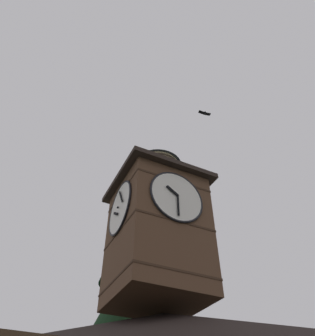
# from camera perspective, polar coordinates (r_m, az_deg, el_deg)

# --- Properties ---
(clock_tower) EXTENTS (4.50, 4.50, 8.69)m
(clock_tower) POSITION_cam_1_polar(r_m,az_deg,el_deg) (15.76, -0.05, -9.78)
(clock_tower) COLOR brown
(clock_tower) RESTS_ON building_main
(pine_tree_behind) EXTENTS (6.22, 6.22, 19.44)m
(pine_tree_behind) POSITION_cam_1_polar(r_m,az_deg,el_deg) (19.38, -5.64, -25.61)
(pine_tree_behind) COLOR #473323
(pine_tree_behind) RESTS_ON ground_plane
(moon) EXTENTS (2.03, 2.03, 2.03)m
(moon) POSITION_cam_1_polar(r_m,az_deg,el_deg) (58.63, -5.46, -27.11)
(moon) COLOR silver
(flying_bird_high) EXTENTS (0.37, 0.48, 0.11)m
(flying_bird_high) POSITION_cam_1_polar(r_m,az_deg,el_deg) (22.28, -3.98, -0.11)
(flying_bird_high) COLOR black
(flying_bird_low) EXTENTS (0.71, 0.26, 0.13)m
(flying_bird_low) POSITION_cam_1_polar(r_m,az_deg,el_deg) (18.42, 8.18, 9.41)
(flying_bird_low) COLOR black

